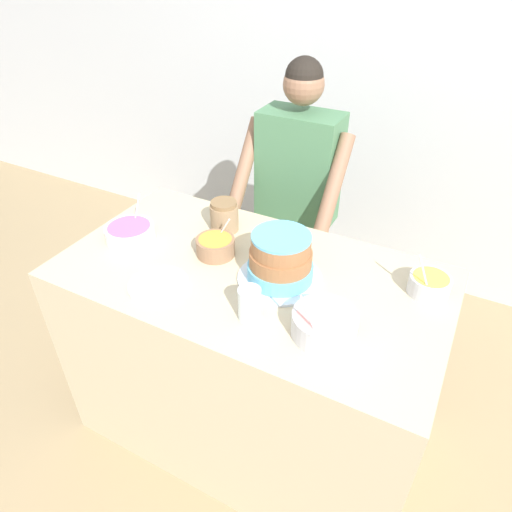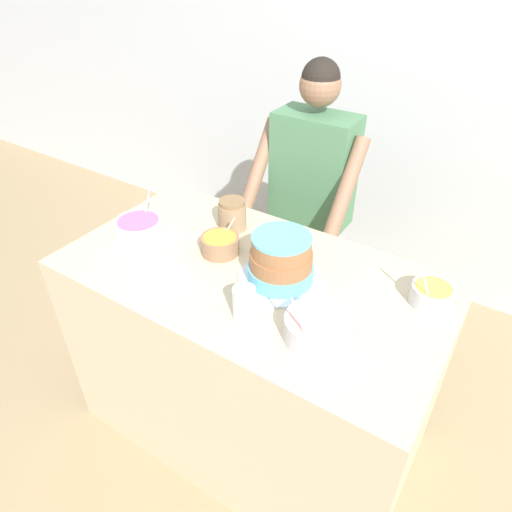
# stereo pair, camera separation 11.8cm
# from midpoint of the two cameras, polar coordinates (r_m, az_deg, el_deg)

# --- Properties ---
(ground_plane) EXTENTS (14.00, 14.00, 0.00)m
(ground_plane) POSITION_cam_midpoint_polar(r_m,az_deg,el_deg) (2.24, -7.77, -27.51)
(ground_plane) COLOR tan
(wall_back) EXTENTS (10.00, 0.05, 2.60)m
(wall_back) POSITION_cam_midpoint_polar(r_m,az_deg,el_deg) (2.91, 13.97, 20.87)
(wall_back) COLOR silver
(wall_back) RESTS_ON ground_plane
(counter) EXTENTS (1.46, 0.80, 0.94)m
(counter) POSITION_cam_midpoint_polar(r_m,az_deg,el_deg) (2.03, -2.37, -12.68)
(counter) COLOR #C6B793
(counter) RESTS_ON ground_plane
(person_baker) EXTENTS (0.53, 0.44, 1.55)m
(person_baker) POSITION_cam_midpoint_polar(r_m,az_deg,el_deg) (2.34, 3.69, 8.48)
(person_baker) COLOR #2D2D38
(person_baker) RESTS_ON ground_plane
(cake) EXTENTS (0.31, 0.31, 0.19)m
(cake) POSITION_cam_midpoint_polar(r_m,az_deg,el_deg) (1.62, 1.00, -0.56)
(cake) COLOR silver
(cake) RESTS_ON counter
(frosting_bowl_orange) EXTENTS (0.15, 0.15, 0.14)m
(frosting_bowl_orange) POSITION_cam_midpoint_polar(r_m,az_deg,el_deg) (1.80, -6.96, 1.24)
(frosting_bowl_orange) COLOR #936B4C
(frosting_bowl_orange) RESTS_ON counter
(frosting_bowl_yellow) EXTENTS (0.14, 0.14, 0.17)m
(frosting_bowl_yellow) POSITION_cam_midpoint_polar(r_m,az_deg,el_deg) (1.68, 18.99, -3.39)
(frosting_bowl_yellow) COLOR silver
(frosting_bowl_yellow) RESTS_ON counter
(frosting_bowl_purple) EXTENTS (0.20, 0.20, 0.18)m
(frosting_bowl_purple) POSITION_cam_midpoint_polar(r_m,az_deg,el_deg) (1.97, -17.17, 2.86)
(frosting_bowl_purple) COLOR white
(frosting_bowl_purple) RESTS_ON counter
(frosting_bowl_pink) EXTENTS (0.21, 0.21, 0.18)m
(frosting_bowl_pink) POSITION_cam_midpoint_polar(r_m,az_deg,el_deg) (1.44, 6.21, -8.46)
(frosting_bowl_pink) COLOR silver
(frosting_bowl_pink) RESTS_ON counter
(drinking_glass) EXTENTS (0.08, 0.08, 0.12)m
(drinking_glass) POSITION_cam_midpoint_polar(r_m,az_deg,el_deg) (1.48, -3.11, -6.05)
(drinking_glass) COLOR silver
(drinking_glass) RESTS_ON counter
(ceramic_plate) EXTENTS (0.22, 0.22, 0.01)m
(ceramic_plate) POSITION_cam_midpoint_polar(r_m,az_deg,el_deg) (1.69, -14.07, -3.54)
(ceramic_plate) COLOR silver
(ceramic_plate) RESTS_ON counter
(stoneware_jar) EXTENTS (0.12, 0.12, 0.13)m
(stoneware_jar) POSITION_cam_midpoint_polar(r_m,az_deg,el_deg) (1.93, -5.74, 4.95)
(stoneware_jar) COLOR #9E7F5B
(stoneware_jar) RESTS_ON counter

